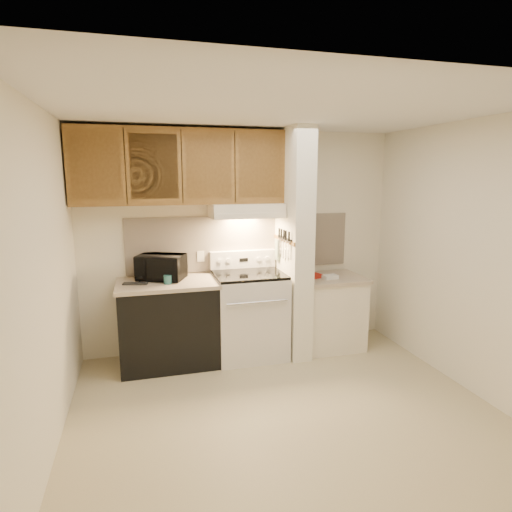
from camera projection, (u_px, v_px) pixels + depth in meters
name	position (u px, v px, depth m)	size (l,w,h in m)	color
floor	(282.00, 407.00, 3.75)	(3.60, 3.60, 0.00)	#C5B68D
ceiling	(286.00, 109.00, 3.29)	(3.60, 3.60, 0.00)	white
wall_back	(241.00, 241.00, 4.94)	(3.60, 0.02, 2.50)	#F3EACE
wall_left	(45.00, 282.00, 3.05)	(0.02, 3.00, 2.50)	#F3EACE
wall_right	(466.00, 257.00, 3.98)	(0.02, 3.00, 2.50)	#F3EACE
backsplash	(242.00, 243.00, 4.93)	(2.60, 0.02, 0.63)	#FCE5CA
range_body	(249.00, 316.00, 4.76)	(0.76, 0.65, 0.92)	silver
oven_window	(257.00, 322.00, 4.45)	(0.50, 0.01, 0.30)	black
oven_handle	(258.00, 302.00, 4.37)	(0.02, 0.02, 0.65)	silver
cooktop	(249.00, 274.00, 4.67)	(0.74, 0.64, 0.03)	black
range_backguard	(243.00, 259.00, 4.92)	(0.76, 0.08, 0.20)	silver
range_display	(244.00, 260.00, 4.88)	(0.10, 0.01, 0.04)	black
range_knob_left_outer	(220.00, 261.00, 4.80)	(0.05, 0.05, 0.02)	silver
range_knob_left_inner	(228.00, 261.00, 4.83)	(0.05, 0.05, 0.02)	silver
range_knob_right_inner	(259.00, 259.00, 4.92)	(0.05, 0.05, 0.02)	silver
range_knob_right_outer	(267.00, 259.00, 4.95)	(0.05, 0.05, 0.02)	silver
dishwasher_front	(169.00, 325.00, 4.54)	(1.00, 0.63, 0.87)	black
left_countertop	(167.00, 283.00, 4.46)	(1.04, 0.67, 0.04)	#B8A58C
spoon_rest	(135.00, 284.00, 4.34)	(0.25, 0.08, 0.02)	black
teal_jar	(168.00, 279.00, 4.35)	(0.08, 0.08, 0.09)	#276363
outlet	(201.00, 256.00, 4.82)	(0.08, 0.01, 0.12)	white
microwave	(161.00, 267.00, 4.52)	(0.48, 0.32, 0.26)	black
partition_pillar	(294.00, 244.00, 4.74)	(0.22, 0.70, 2.50)	white
pillar_trim	(284.00, 240.00, 4.70)	(0.01, 0.70, 0.04)	brown
knife_strip	(285.00, 239.00, 4.65)	(0.02, 0.42, 0.04)	black
knife_blade_a	(288.00, 250.00, 4.51)	(0.01, 0.04, 0.16)	silver
knife_handle_a	(289.00, 236.00, 4.47)	(0.02, 0.02, 0.10)	black
knife_blade_b	(286.00, 250.00, 4.59)	(0.01, 0.04, 0.18)	silver
knife_handle_b	(286.00, 235.00, 4.57)	(0.02, 0.02, 0.10)	black
knife_blade_c	(283.00, 250.00, 4.67)	(0.01, 0.04, 0.20)	silver
knife_handle_c	(284.00, 234.00, 4.63)	(0.02, 0.02, 0.10)	black
knife_blade_d	(281.00, 247.00, 4.74)	(0.01, 0.04, 0.16)	silver
knife_handle_d	(281.00, 233.00, 4.71)	(0.02, 0.02, 0.10)	black
knife_blade_e	(279.00, 247.00, 4.81)	(0.01, 0.04, 0.18)	silver
knife_handle_e	(279.00, 232.00, 4.78)	(0.02, 0.02, 0.10)	black
oven_mitt	(277.00, 250.00, 4.88)	(0.03, 0.10, 0.23)	gray
right_cab_base	(329.00, 313.00, 5.02)	(0.70, 0.60, 0.81)	white
right_countertop	(330.00, 278.00, 4.94)	(0.74, 0.64, 0.04)	#B8A58C
red_folder	(313.00, 275.00, 4.98)	(0.23, 0.31, 0.01)	red
white_box	(330.00, 277.00, 4.82)	(0.16, 0.11, 0.04)	white
range_hood	(246.00, 210.00, 4.66)	(0.78, 0.44, 0.15)	white
hood_lip	(251.00, 216.00, 4.47)	(0.78, 0.04, 0.06)	white
upper_cabinets	(180.00, 167.00, 4.44)	(2.18, 0.33, 0.77)	brown
cab_door_a	(95.00, 166.00, 4.07)	(0.46, 0.01, 0.63)	brown
cab_gap_a	(125.00, 166.00, 4.14)	(0.01, 0.01, 0.73)	black
cab_door_b	(154.00, 166.00, 4.22)	(0.46, 0.01, 0.63)	brown
cab_gap_b	(182.00, 167.00, 4.29)	(0.01, 0.01, 0.73)	black
cab_door_c	(209.00, 167.00, 4.36)	(0.46, 0.01, 0.63)	brown
cab_gap_c	(235.00, 167.00, 4.43)	(0.01, 0.01, 0.73)	black
cab_door_d	(260.00, 167.00, 4.50)	(0.46, 0.01, 0.63)	brown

